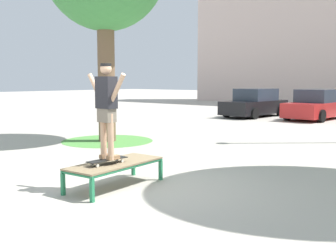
{
  "coord_description": "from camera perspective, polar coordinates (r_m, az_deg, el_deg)",
  "views": [
    {
      "loc": [
        5.18,
        -5.28,
        1.95
      ],
      "look_at": [
        -0.31,
        1.25,
        1.0
      ],
      "focal_mm": 44.04,
      "sensor_mm": 36.0,
      "label": 1
    }
  ],
  "objects": [
    {
      "name": "car_red",
      "position": [
        21.81,
        19.83,
        2.68
      ],
      "size": [
        2.1,
        4.29,
        1.5
      ],
      "color": "red",
      "rests_on": "ground"
    },
    {
      "name": "car_black",
      "position": [
        22.62,
        11.91,
        3.04
      ],
      "size": [
        2.15,
        4.31,
        1.5
      ],
      "color": "black",
      "rests_on": "ground"
    },
    {
      "name": "skate_box",
      "position": [
        7.6,
        -7.33,
        -5.36
      ],
      "size": [
        0.91,
        1.95,
        0.46
      ],
      "color": "#237A4C",
      "rests_on": "ground"
    },
    {
      "name": "skater",
      "position": [
        7.31,
        -8.5,
        3.01
      ],
      "size": [
        1.0,
        0.29,
        1.69
      ],
      "color": "tan",
      "rests_on": "skateboard"
    },
    {
      "name": "ground_plane",
      "position": [
        7.65,
        -4.27,
        -8.44
      ],
      "size": [
        120.0,
        120.0,
        0.0
      ],
      "primitive_type": "plane",
      "color": "#B2AA9E"
    },
    {
      "name": "skateboard",
      "position": [
        7.44,
        -8.39,
        -4.67
      ],
      "size": [
        0.24,
        0.81,
        0.09
      ],
      "color": "black",
      "rests_on": "skate_box"
    },
    {
      "name": "grass_patch_near_left",
      "position": [
        13.43,
        -8.38,
        -2.04
      ],
      "size": [
        2.92,
        2.92,
        0.01
      ],
      "primitive_type": "cylinder",
      "color": "#519342",
      "rests_on": "ground"
    }
  ]
}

